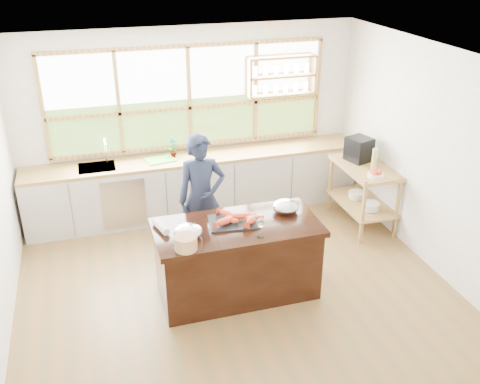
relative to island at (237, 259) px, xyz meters
name	(u,v)px	position (x,y,z in m)	size (l,w,h in m)	color
ground_plane	(233,282)	(0.00, 0.20, -0.45)	(5.00, 5.00, 0.00)	brown
room_shell	(221,132)	(0.02, 0.71, 1.30)	(5.02, 4.52, 2.71)	white
back_counter	(195,184)	(-0.02, 2.14, 0.00)	(4.90, 0.63, 0.90)	beige
right_shelf_unit	(364,186)	(2.19, 1.09, 0.15)	(0.62, 1.10, 0.90)	#A67E40
island	(237,259)	(0.00, 0.00, 0.00)	(1.85, 0.90, 0.90)	black
cook	(202,198)	(-0.19, 0.92, 0.38)	(0.61, 0.40, 1.66)	#181F35
potted_plant	(173,148)	(-0.32, 2.20, 0.59)	(0.15, 0.10, 0.29)	slate
cutting_board	(160,160)	(-0.52, 2.14, 0.45)	(0.40, 0.30, 0.01)	green
espresso_machine	(359,149)	(2.19, 1.32, 0.62)	(0.30, 0.32, 0.34)	black
wine_bottle	(374,159)	(2.24, 0.97, 0.59)	(0.07, 0.07, 0.29)	#9EA751
fruit_bowl	(376,174)	(2.14, 0.73, 0.49)	(0.22, 0.22, 0.11)	silver
slate_board	(234,222)	(-0.02, 0.07, 0.45)	(0.55, 0.40, 0.02)	black
lobster_pile	(236,218)	(0.00, 0.06, 0.50)	(0.52, 0.44, 0.08)	red
mixing_bowl_left	(188,232)	(-0.57, -0.10, 0.51)	(0.31, 0.31, 0.15)	#AEAFB5
mixing_bowl_right	(286,207)	(0.63, 0.15, 0.51)	(0.31, 0.31, 0.15)	#AEAFB5
wine_glass	(261,224)	(0.17, -0.31, 0.61)	(0.08, 0.08, 0.22)	white
wicker_basket	(186,243)	(-0.64, -0.33, 0.52)	(0.24, 0.24, 0.15)	tan
parchment_roll	(161,227)	(-0.83, 0.14, 0.49)	(0.08, 0.08, 0.30)	silver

